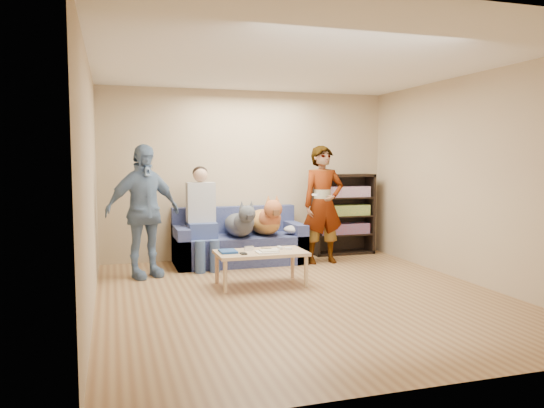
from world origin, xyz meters
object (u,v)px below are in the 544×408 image
object	(u,v)px
sofa	(239,244)
bookshelf	(343,212)
notebook_blue	(228,251)
dog_tan	(266,220)
person_seated	(202,213)
dog_gray	(240,223)
person_standing_right	(323,205)
camera_silver	(249,248)
person_standing_left	(143,211)
coffee_table	(261,255)

from	to	relation	value
sofa	bookshelf	distance (m)	1.86
notebook_blue	dog_tan	distance (m)	1.53
notebook_blue	person_seated	xyz separation A→B (m)	(-0.10, 1.27, 0.34)
sofa	dog_gray	bearing A→B (deg)	-96.87
person_standing_right	dog_gray	world-z (taller)	person_standing_right
camera_silver	person_seated	world-z (taller)	person_seated
person_standing_left	person_seated	bearing A→B (deg)	5.34
person_standing_right	notebook_blue	world-z (taller)	person_standing_right
person_standing_left	person_seated	distance (m)	0.96
person_standing_left	coffee_table	xyz separation A→B (m)	(1.35, -0.87, -0.50)
sofa	dog_tan	bearing A→B (deg)	-20.28
camera_silver	person_seated	size ratio (longest dim) A/B	0.07
camera_silver	bookshelf	bearing A→B (deg)	38.19
person_standing_right	notebook_blue	xyz separation A→B (m)	(-1.67, -1.03, -0.44)
person_seated	coffee_table	distance (m)	1.47
sofa	bookshelf	world-z (taller)	bookshelf
notebook_blue	sofa	distance (m)	1.48
dog_tan	bookshelf	distance (m)	1.46
person_standing_right	person_seated	xyz separation A→B (m)	(-1.77, 0.24, -0.10)
notebook_blue	camera_silver	world-z (taller)	camera_silver
person_standing_right	bookshelf	distance (m)	0.87
notebook_blue	coffee_table	xyz separation A→B (m)	(0.40, -0.05, -0.06)
sofa	dog_tan	xyz separation A→B (m)	(0.39, -0.14, 0.37)
person_standing_left	dog_tan	bearing A→B (deg)	-9.05
bookshelf	dog_tan	bearing A→B (deg)	-165.11
dog_tan	person_standing_right	bearing A→B (deg)	-15.16
person_standing_right	dog_tan	size ratio (longest dim) A/B	1.49
dog_gray	notebook_blue	bearing A→B (deg)	-110.63
person_standing_right	person_seated	size ratio (longest dim) A/B	1.19
camera_silver	bookshelf	xyz separation A→B (m)	(1.98, 1.56, 0.23)
person_seated	dog_gray	bearing A→B (deg)	-13.33
notebook_blue	sofa	world-z (taller)	sofa
person_standing_left	notebook_blue	size ratio (longest dim) A/B	6.70
person_standing_left	bookshelf	distance (m)	3.32
person_seated	bookshelf	distance (m)	2.39
person_standing_right	person_standing_left	bearing A→B (deg)	-175.83
camera_silver	sofa	distance (m)	1.35
sofa	coffee_table	world-z (taller)	sofa
person_standing_right	bookshelf	xyz separation A→B (m)	(0.59, 0.60, -0.19)
person_standing_left	coffee_table	world-z (taller)	person_standing_left
coffee_table	bookshelf	xyz separation A→B (m)	(1.86, 1.68, 0.31)
person_standing_left	person_standing_right	bearing A→B (deg)	-17.99
person_standing_right	person_seated	bearing A→B (deg)	171.92
notebook_blue	person_standing_right	bearing A→B (deg)	31.72
dog_tan	coffee_table	xyz separation A→B (m)	(-0.45, -1.30, -0.27)
person_standing_left	dog_tan	xyz separation A→B (m)	(1.79, 0.43, -0.23)
person_standing_left	dog_gray	size ratio (longest dim) A/B	1.41
notebook_blue	dog_tan	size ratio (longest dim) A/B	0.22
person_standing_left	sofa	bearing A→B (deg)	-0.40
camera_silver	coffee_table	world-z (taller)	camera_silver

